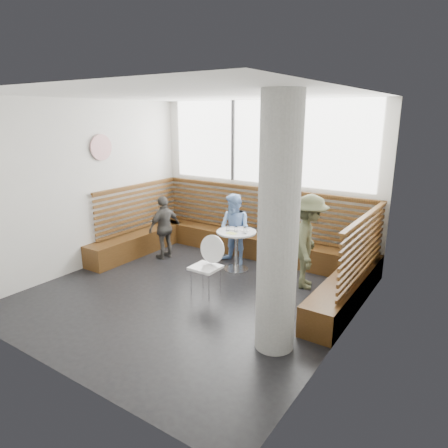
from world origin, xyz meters
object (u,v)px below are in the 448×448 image
Objects in this scene: child_back at (235,230)px; concrete_column at (278,228)px; cafe_table at (236,242)px; child_left at (165,227)px; cafe_chair at (208,261)px; adult_man at (309,242)px.

concrete_column is at bearing -39.54° from child_back.
cafe_table is at bearing -43.72° from child_back.
child_back is at bearing 119.76° from child_left.
child_back is at bearing 105.51° from cafe_chair.
cafe_chair is at bearing -66.59° from child_back.
concrete_column is 2.87m from cafe_table.
concrete_column is 2.43× the size of child_left.
cafe_chair is at bearing 114.07° from adult_man.
cafe_table is at bearing 72.47° from adult_man.
adult_man is 1.15× the size of child_back.
child_left is at bearing 153.14° from concrete_column.
cafe_table is 0.59× the size of child_left.
child_back is (-2.03, 2.24, -0.89)m from concrete_column.
child_left is (-1.39, -0.51, -0.05)m from child_back.
child_back is 1.08× the size of child_left.
adult_man is (1.27, 1.17, 0.24)m from cafe_chair.
concrete_column is 2.10m from cafe_chair.
child_left is (-3.05, -0.26, -0.16)m from adult_man.
adult_man reaches higher than cafe_chair.
cafe_table is 1.63m from child_left.
cafe_table is 0.38m from child_back.
adult_man reaches higher than child_back.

